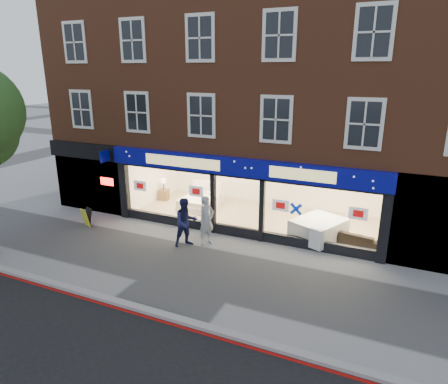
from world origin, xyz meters
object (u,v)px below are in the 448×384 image
Objects in this scene: display_bed at (200,201)px; mattress_stack at (319,229)px; pedestrian_blue at (186,222)px; a_board at (87,217)px; sofa at (358,239)px; pedestrian_grey at (207,220)px.

display_bed is 0.82× the size of mattress_stack.
pedestrian_blue reaches higher than display_bed.
display_bed is 2.56× the size of a_board.
sofa is (7.45, -1.35, -0.06)m from display_bed.
mattress_stack is at bearing -40.18° from pedestrian_grey.
display_bed is 5.24m from a_board.
sofa is at bearing -11.47° from display_bed.
pedestrian_blue is (-0.66, -0.44, -0.02)m from pedestrian_grey.
pedestrian_grey is (-3.88, -2.11, 0.48)m from mattress_stack.
pedestrian_blue is (4.92, 0.01, 0.56)m from a_board.
pedestrian_grey is at bearing -151.42° from mattress_stack.
sofa is at bearing -28.51° from pedestrian_blue.
sofa is 6.57m from pedestrian_blue.
pedestrian_blue is at bearing 33.65° from sofa.
mattress_stack reaches higher than a_board.
a_board is 0.40× the size of pedestrian_grey.
a_board is (-3.51, -3.89, -0.02)m from display_bed.
pedestrian_grey is 1.02× the size of pedestrian_blue.
sofa is 0.89× the size of pedestrian_grey.
mattress_stack is at bearing 9.91° from sofa.
a_board is at bearing -164.80° from mattress_stack.
pedestrian_blue is at bearing 22.51° from a_board.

